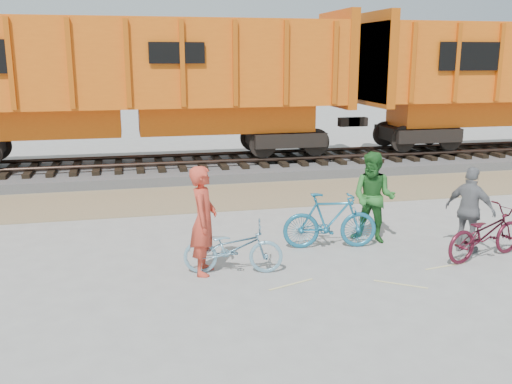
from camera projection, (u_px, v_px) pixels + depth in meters
ground at (331, 264)px, 10.58m from camera, size 120.00×120.00×0.00m
gravel_strip at (262, 195)px, 15.79m from camera, size 120.00×3.00×0.02m
ballast_bed at (238, 166)px, 19.08m from camera, size 120.00×4.00×0.30m
track at (238, 157)px, 19.00m from camera, size 120.00×2.60×0.24m
hopper_car_center at (128, 81)px, 17.67m from camera, size 14.00×3.13×4.65m
bicycle_blue at (233, 248)px, 10.04m from camera, size 1.84×0.95×0.92m
bicycle_teal at (330, 221)px, 11.33m from camera, size 1.94×0.81×1.13m
bicycle_maroon at (485, 233)px, 10.75m from camera, size 2.02×1.17×1.00m
person_solo at (204, 221)px, 9.91m from camera, size 0.65×0.81×1.93m
person_man at (374, 198)px, 11.64m from camera, size 1.15×1.13×1.87m
person_woman at (470, 210)px, 11.02m from camera, size 0.89×1.06×1.69m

